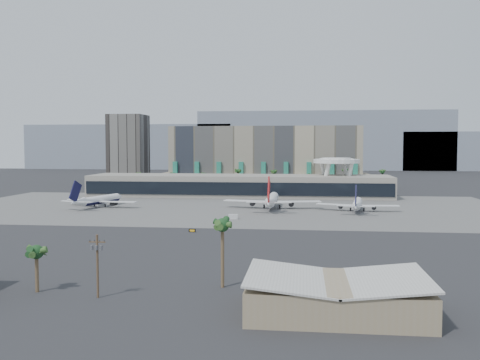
# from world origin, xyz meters

# --- Properties ---
(ground) EXTENTS (900.00, 900.00, 0.00)m
(ground) POSITION_xyz_m (0.00, 0.00, 0.00)
(ground) COLOR #232326
(ground) RESTS_ON ground
(apron_pad) EXTENTS (260.00, 130.00, 0.06)m
(apron_pad) POSITION_xyz_m (0.00, 55.00, 0.03)
(apron_pad) COLOR #5B5B59
(apron_pad) RESTS_ON ground
(mountain_ridge) EXTENTS (680.00, 60.00, 70.00)m
(mountain_ridge) POSITION_xyz_m (27.88, 470.00, 29.89)
(mountain_ridge) COLOR gray
(mountain_ridge) RESTS_ON ground
(hotel) EXTENTS (140.00, 30.00, 42.00)m
(hotel) POSITION_xyz_m (10.00, 174.41, 16.81)
(hotel) COLOR tan
(hotel) RESTS_ON ground
(office_tower) EXTENTS (30.00, 30.00, 52.00)m
(office_tower) POSITION_xyz_m (-95.00, 200.00, 22.94)
(office_tower) COLOR black
(office_tower) RESTS_ON ground
(terminal) EXTENTS (170.00, 32.50, 14.50)m
(terminal) POSITION_xyz_m (0.00, 109.84, 6.52)
(terminal) COLOR #9B9588
(terminal) RESTS_ON ground
(saucer_structure) EXTENTS (26.00, 26.00, 21.89)m
(saucer_structure) POSITION_xyz_m (55.00, 116.00, 18.45)
(saucer_structure) COLOR white
(saucer_structure) RESTS_ON ground
(palm_row) EXTENTS (157.80, 2.80, 13.10)m
(palm_row) POSITION_xyz_m (7.00, 145.00, 10.50)
(palm_row) COLOR brown
(palm_row) RESTS_ON ground
(hangar_right) EXTENTS (30.55, 20.60, 6.89)m
(hangar_right) POSITION_xyz_m (42.00, -100.00, 2.95)
(hangar_right) COLOR #988665
(hangar_right) RESTS_ON ground
(utility_pole) EXTENTS (3.20, 0.85, 12.00)m
(utility_pole) POSITION_xyz_m (-2.00, -96.09, 7.14)
(utility_pole) COLOR #4C3826
(utility_pole) RESTS_ON ground
(airliner_left) EXTENTS (37.05, 38.43, 13.56)m
(airliner_left) POSITION_xyz_m (-58.63, 47.88, 3.42)
(airliner_left) COLOR white
(airliner_left) RESTS_ON ground
(airliner_centre) EXTENTS (44.84, 46.11, 15.93)m
(airliner_centre) POSITION_xyz_m (22.13, 51.12, 4.02)
(airliner_centre) COLOR white
(airliner_centre) RESTS_ON ground
(airliner_right) EXTENTS (35.76, 37.04, 12.82)m
(airliner_right) POSITION_xyz_m (59.84, 45.54, 3.23)
(airliner_right) COLOR white
(airliner_right) RESTS_ON ground
(service_vehicle_a) EXTENTS (4.41, 2.85, 1.99)m
(service_vehicle_a) POSITION_xyz_m (-57.63, 49.54, 0.99)
(service_vehicle_a) COLOR white
(service_vehicle_a) RESTS_ON ground
(service_vehicle_b) EXTENTS (3.83, 2.50, 1.85)m
(service_vehicle_b) POSITION_xyz_m (9.16, 14.46, 0.92)
(service_vehicle_b) COLOR silver
(service_vehicle_b) RESTS_ON ground
(taxiway_sign) EXTENTS (2.36, 0.65, 1.06)m
(taxiway_sign) POSITION_xyz_m (-0.22, -18.39, 0.53)
(taxiway_sign) COLOR black
(taxiway_sign) RESTS_ON ground
(near_palm_a) EXTENTS (6.00, 6.00, 9.32)m
(near_palm_a) POSITION_xyz_m (-15.32, -93.58, 6.54)
(near_palm_a) COLOR brown
(near_palm_a) RESTS_ON ground
(near_palm_b) EXTENTS (6.00, 6.00, 14.12)m
(near_palm_b) POSITION_xyz_m (20.22, -85.95, 11.23)
(near_palm_b) COLOR brown
(near_palm_b) RESTS_ON ground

